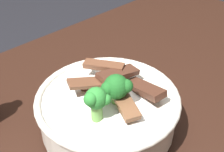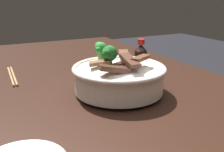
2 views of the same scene
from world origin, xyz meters
name	(u,v)px [view 1 (image 1 of 2)]	position (x,y,z in m)	size (l,w,h in m)	color
rice_bowl	(108,107)	(-0.09, -0.10, 0.87)	(0.24, 0.24, 0.13)	silver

